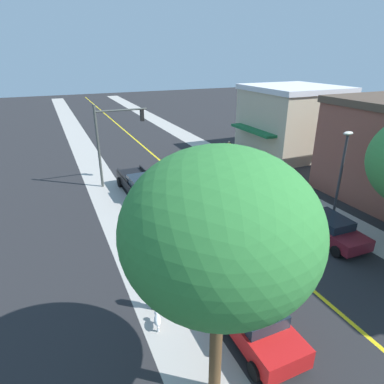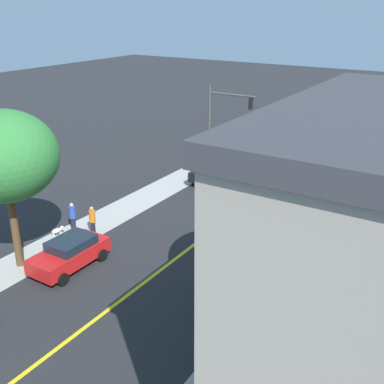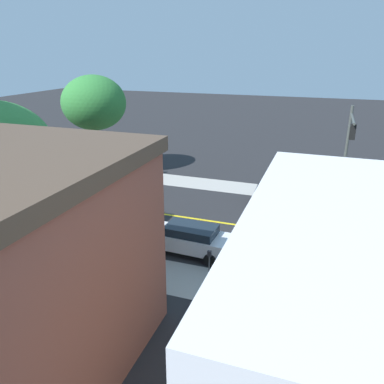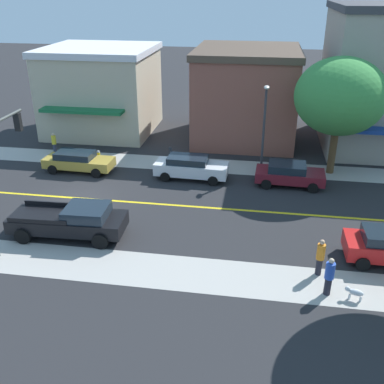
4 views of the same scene
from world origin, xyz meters
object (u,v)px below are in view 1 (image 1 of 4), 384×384
(traffic_light_mast, at_px, (113,134))
(pedestrian_orange_shirt, at_px, (182,279))
(pedestrian_yellow_shirt, at_px, (229,148))
(red_sedan_right_curb, at_px, (255,322))
(gold_sedan_left_curb, at_px, (217,161))
(fire_hydrant, at_px, (238,164))
(street_tree_right_corner, at_px, (220,232))
(black_pickup_truck, at_px, (140,183))
(street_lamp, at_px, (342,167))
(pedestrian_blue_shirt, at_px, (154,291))
(small_dog, at_px, (157,319))
(white_sedan_left_curb, at_px, (266,189))
(parking_meter, at_px, (273,177))
(maroon_sedan_left_curb, at_px, (331,228))

(traffic_light_mast, bearing_deg, pedestrian_orange_shirt, -91.04)
(pedestrian_yellow_shirt, distance_m, pedestrian_orange_shirt, 22.35)
(red_sedan_right_curb, relative_size, gold_sedan_left_curb, 0.87)
(fire_hydrant, distance_m, gold_sedan_left_curb, 2.08)
(street_tree_right_corner, bearing_deg, black_pickup_truck, -97.71)
(gold_sedan_left_curb, relative_size, pedestrian_yellow_shirt, 3.02)
(fire_hydrant, bearing_deg, red_sedan_right_curb, 60.32)
(pedestrian_orange_shirt, bearing_deg, traffic_light_mast, -88.38)
(street_lamp, xyz_separation_m, pedestrian_blue_shirt, (13.08, 2.98, -2.75))
(traffic_light_mast, distance_m, small_dog, 16.69)
(fire_hydrant, xyz_separation_m, white_sedan_left_curb, (1.95, 7.05, 0.38))
(black_pickup_truck, bearing_deg, red_sedan_right_curb, -1.86)
(street_tree_right_corner, relative_size, fire_hydrant, 9.45)
(fire_hydrant, bearing_deg, gold_sedan_left_curb, -21.26)
(parking_meter, xyz_separation_m, small_dog, (13.22, 10.35, -0.55))
(street_tree_right_corner, relative_size, small_dog, 10.66)
(red_sedan_right_curb, bearing_deg, fire_hydrant, 150.23)
(parking_meter, height_order, gold_sedan_left_curb, parking_meter)
(fire_hydrant, xyz_separation_m, red_sedan_right_curb, (10.08, 17.69, 0.39))
(fire_hydrant, distance_m, black_pickup_truck, 10.44)
(traffic_light_mast, distance_m, red_sedan_right_curb, 18.54)
(pedestrian_blue_shirt, bearing_deg, red_sedan_right_curb, 141.29)
(street_lamp, bearing_deg, gold_sedan_left_curb, -80.97)
(street_tree_right_corner, bearing_deg, gold_sedan_left_curb, -118.09)
(red_sedan_right_curb, xyz_separation_m, maroon_sedan_left_curb, (-8.08, -4.29, -0.05))
(white_sedan_left_curb, relative_size, pedestrian_yellow_shirt, 3.07)
(traffic_light_mast, relative_size, pedestrian_orange_shirt, 3.70)
(street_lamp, distance_m, black_pickup_truck, 14.13)
(red_sedan_right_curb, height_order, pedestrian_orange_shirt, pedestrian_orange_shirt)
(maroon_sedan_left_curb, relative_size, small_dog, 5.75)
(black_pickup_truck, distance_m, pedestrian_orange_shirt, 12.19)
(street_lamp, height_order, pedestrian_orange_shirt, street_lamp)
(pedestrian_yellow_shirt, relative_size, pedestrian_blue_shirt, 0.90)
(pedestrian_yellow_shirt, bearing_deg, street_lamp, 40.28)
(street_tree_right_corner, height_order, pedestrian_blue_shirt, street_tree_right_corner)
(traffic_light_mast, distance_m, street_lamp, 16.66)
(red_sedan_right_curb, bearing_deg, pedestrian_orange_shirt, -154.66)
(street_lamp, distance_m, pedestrian_blue_shirt, 13.70)
(street_lamp, relative_size, white_sedan_left_curb, 1.21)
(pedestrian_blue_shirt, bearing_deg, gold_sedan_left_curb, -118.38)
(street_tree_right_corner, bearing_deg, pedestrian_yellow_shirt, -120.78)
(maroon_sedan_left_curb, bearing_deg, street_tree_right_corner, -59.93)
(street_lamp, bearing_deg, parking_meter, -89.37)
(white_sedan_left_curb, height_order, black_pickup_truck, black_pickup_truck)
(street_tree_right_corner, relative_size, black_pickup_truck, 1.38)
(parking_meter, relative_size, white_sedan_left_curb, 0.29)
(red_sedan_right_curb, xyz_separation_m, gold_sedan_left_curb, (-8.17, -18.43, -0.08))
(black_pickup_truck, height_order, pedestrian_blue_shirt, pedestrian_blue_shirt)
(small_dog, bearing_deg, fire_hydrant, -25.22)
(street_lamp, relative_size, maroon_sedan_left_curb, 1.34)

